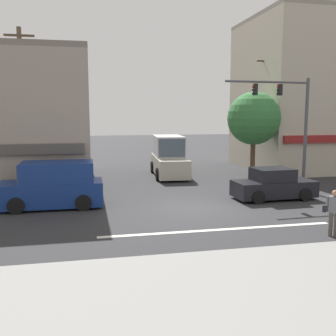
# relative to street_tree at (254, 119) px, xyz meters

# --- Properties ---
(ground_plane) EXTENTS (120.00, 120.00, 0.00)m
(ground_plane) POSITION_rel_street_tree_xyz_m (-6.08, -7.26, -3.96)
(ground_plane) COLOR #2B2B2D
(lane_marking_stripe) EXTENTS (9.00, 0.24, 0.01)m
(lane_marking_stripe) POSITION_rel_street_tree_xyz_m (-6.08, -10.76, -3.95)
(lane_marking_stripe) COLOR silver
(lane_marking_stripe) RESTS_ON ground
(sidewalk_curb) EXTENTS (40.00, 5.00, 0.16)m
(sidewalk_curb) POSITION_rel_street_tree_xyz_m (-6.08, -15.76, -3.88)
(sidewalk_curb) COLOR gray
(sidewalk_curb) RESTS_ON ground
(building_right_corner) EXTENTS (12.74, 9.31, 11.49)m
(building_right_corner) POSITION_rel_street_tree_xyz_m (7.88, 3.94, 1.78)
(building_right_corner) COLOR #B7AD99
(building_right_corner) RESTS_ON ground
(street_tree) EXTENTS (3.48, 3.48, 5.72)m
(street_tree) POSITION_rel_street_tree_xyz_m (0.00, 0.00, 0.00)
(street_tree) COLOR #4C3823
(street_tree) RESTS_ON ground
(utility_pole_near_left) EXTENTS (1.40, 0.22, 8.41)m
(utility_pole_near_left) POSITION_rel_street_tree_xyz_m (-13.85, -3.71, 0.40)
(utility_pole_near_left) COLOR brown
(utility_pole_near_left) RESTS_ON ground
(utility_pole_far_right) EXTENTS (1.40, 0.22, 8.34)m
(utility_pole_far_right) POSITION_rel_street_tree_xyz_m (1.73, 2.02, 0.36)
(utility_pole_far_right) COLOR brown
(utility_pole_far_right) RESTS_ON ground
(traffic_light_mast) EXTENTS (4.89, 0.34, 6.20)m
(traffic_light_mast) POSITION_rel_street_tree_xyz_m (0.05, -4.63, 0.22)
(traffic_light_mast) COLOR #47474C
(traffic_light_mast) RESTS_ON ground
(sedan_crossing_rightbound) EXTENTS (4.16, 2.00, 1.58)m
(sedan_crossing_rightbound) POSITION_rel_street_tree_xyz_m (-1.63, -6.26, -3.25)
(sedan_crossing_rightbound) COLOR black
(sedan_crossing_rightbound) RESTS_ON ground
(box_truck_crossing_center) EXTENTS (2.54, 5.73, 2.75)m
(box_truck_crossing_center) POSITION_rel_street_tree_xyz_m (-5.23, 2.18, -2.71)
(box_truck_crossing_center) COLOR #B7B29E
(box_truck_crossing_center) RESTS_ON ground
(van_waiting_far) EXTENTS (4.61, 2.06, 2.11)m
(van_waiting_far) POSITION_rel_street_tree_xyz_m (-12.37, -5.85, -2.95)
(van_waiting_far) COLOR navy
(van_waiting_far) RESTS_ON ground
(pedestrian_foreground_with_bag) EXTENTS (0.58, 0.59, 1.67)m
(pedestrian_foreground_with_bag) POSITION_rel_street_tree_xyz_m (-2.43, -12.33, -3.01)
(pedestrian_foreground_with_bag) COLOR #4C4742
(pedestrian_foreground_with_bag) RESTS_ON ground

